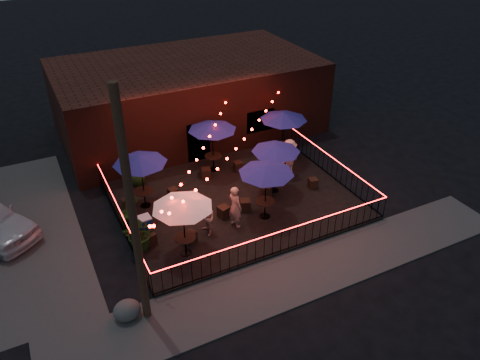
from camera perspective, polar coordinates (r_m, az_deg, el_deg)
The scene contains 35 objects.
ground at distance 19.45m, azimuth 1.88°, elevation -5.73°, with size 110.00×110.00×0.00m, color black.
patio at distance 20.85m, azimuth -0.72°, elevation -2.56°, with size 10.00×8.00×0.15m, color black.
sidewalk at distance 17.34m, azimuth 7.06°, elevation -11.50°, with size 18.00×2.50×0.05m, color #464441.
brick_building at distance 26.83m, azimuth -6.39°, elevation 10.12°, with size 14.00×8.00×4.00m.
utility_pole at distance 13.59m, azimuth -12.93°, elevation -4.46°, with size 0.26×0.26×8.00m, color #332214.
fence_front at distance 17.70m, azimuth 5.00°, elevation -7.55°, with size 10.00×0.04×1.04m.
fence_left at distance 19.27m, azimuth -14.26°, elevation -4.81°, with size 0.04×8.00×1.04m.
fence_right at distance 22.82m, azimuth 10.64°, elevation 1.88°, with size 0.04×8.00×1.04m.
festoon_lights at distance 18.96m, azimuth -3.11°, elevation 2.30°, with size 10.02×8.72×1.32m.
cafe_table_0 at distance 16.69m, azimuth -7.05°, elevation -2.94°, with size 2.29×2.29×2.47m.
cafe_table_1 at distance 19.63m, azimuth -12.11°, elevation 2.38°, with size 2.65×2.65×2.49m.
cafe_table_2 at distance 18.54m, azimuth 3.23°, elevation 1.22°, with size 2.48×2.48×2.49m.
cafe_table_3 at distance 21.96m, azimuth -3.41°, elevation 6.47°, with size 2.69×2.69×2.53m.
cafe_table_4 at distance 20.38m, azimuth 4.41°, elevation 3.83°, with size 2.70×2.70×2.37m.
cafe_table_5 at distance 23.02m, azimuth 5.34°, elevation 7.69°, with size 2.56×2.56×2.55m.
bistro_chair_0 at distance 18.53m, azimuth -10.94°, elevation -7.07°, with size 0.42×0.42×0.50m, color black.
bistro_chair_1 at distance 18.42m, azimuth -6.04°, elevation -6.90°, with size 0.39×0.39×0.46m, color black.
bistro_chair_2 at distance 20.80m, azimuth -13.68°, elevation -2.74°, with size 0.35×0.35×0.41m, color black.
bistro_chair_3 at distance 21.04m, azimuth -8.17°, elevation -1.57°, with size 0.39×0.39×0.46m, color black.
bistro_chair_4 at distance 19.62m, azimuth -1.99°, elevation -3.90°, with size 0.43×0.43×0.51m, color black.
bistro_chair_5 at distance 20.01m, azimuth 0.63°, elevation -3.08°, with size 0.43×0.43×0.50m, color black.
bistro_chair_6 at distance 22.27m, azimuth -4.14°, elevation 0.81°, with size 0.43×0.43×0.50m, color black.
bistro_chair_7 at distance 22.85m, azimuth -0.26°, elevation 1.71°, with size 0.39×0.39×0.46m, color black.
bistro_chair_8 at distance 20.96m, azimuth 3.18°, elevation -1.36°, with size 0.41×0.41×0.49m, color black.
bistro_chair_9 at distance 21.78m, azimuth 8.89°, elevation -0.38°, with size 0.38×0.38×0.45m, color black.
bistro_chair_10 at distance 22.93m, azimuth 1.81°, elevation 1.73°, with size 0.35×0.35×0.41m, color black.
bistro_chair_11 at distance 23.77m, azimuth 4.86°, elevation 2.93°, with size 0.42×0.42×0.50m, color black.
patron_a at distance 18.74m, azimuth -0.60°, elevation -3.26°, with size 0.68×0.45×1.86m, color beige.
patron_b at distance 18.44m, azimuth -4.12°, elevation -4.67°, with size 0.74×0.58×1.53m, color tan.
patron_c at distance 22.21m, azimuth 5.99°, elevation 2.68°, with size 1.22×0.70×1.88m, color tan.
potted_shrub_a at distance 18.14m, azimuth -12.04°, elevation -6.40°, with size 1.24×1.08×1.38m, color #1A3F11.
potted_shrub_b at distance 19.32m, azimuth -13.32°, elevation -3.73°, with size 0.82×0.66×1.48m, color #173C13.
potted_shrub_c at distance 22.03m, azimuth -12.50°, elevation 1.07°, with size 0.79×0.79×1.42m, color #0E350A.
cooler at distance 18.84m, azimuth -11.75°, elevation -5.62°, with size 0.71×0.53×0.89m.
boulder at distance 16.05m, azimuth -13.62°, elevation -15.18°, with size 0.90×0.76×0.70m, color #4B4A46.
Camera 1 is at (-7.45, -13.48, 11.88)m, focal length 35.00 mm.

